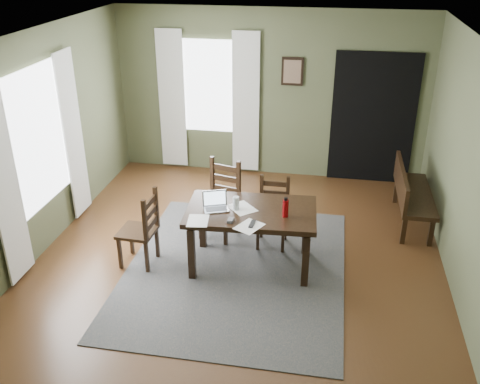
% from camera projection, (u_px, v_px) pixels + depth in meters
% --- Properties ---
extents(ground, '(5.00, 6.00, 0.01)m').
position_uv_depth(ground, '(236.00, 269.00, 6.50)').
color(ground, '#492C16').
extents(room_shell, '(5.02, 6.02, 2.71)m').
position_uv_depth(room_shell, '(235.00, 128.00, 5.71)').
color(room_shell, '#505739').
rests_on(room_shell, ground).
extents(rug, '(2.60, 3.20, 0.01)m').
position_uv_depth(rug, '(236.00, 269.00, 6.50)').
color(rug, '#3F3F3F').
rests_on(rug, ground).
extents(dining_table, '(1.57, 1.00, 0.76)m').
position_uv_depth(dining_table, '(251.00, 217.00, 6.29)').
color(dining_table, black).
rests_on(dining_table, rug).
extents(chair_end, '(0.45, 0.44, 0.97)m').
position_uv_depth(chair_end, '(141.00, 230.00, 6.41)').
color(chair_end, black).
rests_on(chair_end, rug).
extents(chair_back_left, '(0.55, 0.55, 1.03)m').
position_uv_depth(chair_back_left, '(221.00, 200.00, 7.05)').
color(chair_back_left, black).
rests_on(chair_back_left, rug).
extents(chair_back_right, '(0.40, 0.40, 0.90)m').
position_uv_depth(chair_back_right, '(273.00, 213.00, 6.86)').
color(chair_back_right, black).
rests_on(chair_back_right, rug).
extents(bench, '(0.46, 1.42, 0.80)m').
position_uv_depth(bench, '(410.00, 191.00, 7.37)').
color(bench, black).
rests_on(bench, ground).
extents(laptop, '(0.35, 0.32, 0.20)m').
position_uv_depth(laptop, '(215.00, 204.00, 6.26)').
color(laptop, '#B7B7BC').
rests_on(laptop, dining_table).
extents(computer_mouse, '(0.07, 0.11, 0.04)m').
position_uv_depth(computer_mouse, '(231.00, 220.00, 5.98)').
color(computer_mouse, '#3F3F42').
rests_on(computer_mouse, dining_table).
extents(tv_remote, '(0.06, 0.18, 0.02)m').
position_uv_depth(tv_remote, '(252.00, 224.00, 5.92)').
color(tv_remote, black).
rests_on(tv_remote, dining_table).
extents(drinking_glass, '(0.08, 0.08, 0.16)m').
position_uv_depth(drinking_glass, '(236.00, 203.00, 6.21)').
color(drinking_glass, silver).
rests_on(drinking_glass, dining_table).
extents(water_bottle, '(0.09, 0.09, 0.24)m').
position_uv_depth(water_bottle, '(285.00, 208.00, 6.05)').
color(water_bottle, '#A40C10').
rests_on(water_bottle, dining_table).
extents(paper_a, '(0.27, 0.33, 0.00)m').
position_uv_depth(paper_a, '(198.00, 221.00, 6.00)').
color(paper_a, white).
rests_on(paper_a, dining_table).
extents(paper_b, '(0.35, 0.38, 0.00)m').
position_uv_depth(paper_b, '(249.00, 226.00, 5.88)').
color(paper_b, white).
rests_on(paper_b, dining_table).
extents(paper_c, '(0.41, 0.41, 0.00)m').
position_uv_depth(paper_c, '(242.00, 208.00, 6.28)').
color(paper_c, white).
rests_on(paper_c, dining_table).
extents(window_left, '(0.01, 1.30, 1.70)m').
position_uv_depth(window_left, '(37.00, 139.00, 6.44)').
color(window_left, white).
rests_on(window_left, ground).
extents(window_back, '(1.00, 0.01, 1.50)m').
position_uv_depth(window_back, '(208.00, 86.00, 8.66)').
color(window_back, white).
rests_on(window_back, ground).
extents(curtain_left_near, '(0.03, 0.48, 2.30)m').
position_uv_depth(curtain_left_near, '(5.00, 186.00, 5.82)').
color(curtain_left_near, silver).
rests_on(curtain_left_near, ground).
extents(curtain_left_far, '(0.03, 0.48, 2.30)m').
position_uv_depth(curtain_left_far, '(73.00, 136.00, 7.27)').
color(curtain_left_far, silver).
rests_on(curtain_left_far, ground).
extents(curtain_back_left, '(0.44, 0.03, 2.30)m').
position_uv_depth(curtain_back_left, '(172.00, 100.00, 8.84)').
color(curtain_back_left, silver).
rests_on(curtain_back_left, ground).
extents(curtain_back_right, '(0.44, 0.03, 2.30)m').
position_uv_depth(curtain_back_right, '(246.00, 104.00, 8.64)').
color(curtain_back_right, silver).
rests_on(curtain_back_right, ground).
extents(framed_picture, '(0.34, 0.03, 0.44)m').
position_uv_depth(framed_picture, '(292.00, 71.00, 8.31)').
color(framed_picture, black).
rests_on(framed_picture, ground).
extents(doorway_back, '(1.30, 0.03, 2.10)m').
position_uv_depth(doorway_back, '(373.00, 119.00, 8.41)').
color(doorway_back, black).
rests_on(doorway_back, ground).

